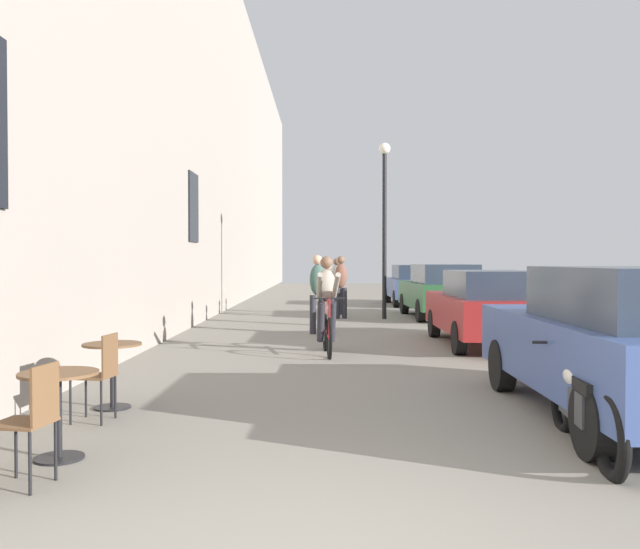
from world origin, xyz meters
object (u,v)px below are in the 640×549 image
Objects in this scene: pedestrian_far at (341,283)px; parked_car_nearest at (625,341)px; street_lamp at (384,207)px; parked_car_second at (487,307)px; cafe_table_mid at (112,361)px; parked_car_third at (441,290)px; cafe_chair_near_toward_street at (32,416)px; pedestrian_mid at (328,289)px; parked_car_fourth at (414,284)px; cafe_chair_mid_toward_street at (100,371)px; cyclist_on_bicycle at (327,307)px; cafe_table_near at (59,396)px; pedestrian_near at (317,289)px; pedestrian_furthest at (337,283)px; parked_motorcycle at (584,403)px.

pedestrian_far is 12.23m from parked_car_nearest.
parked_car_second is at bearing -76.19° from street_lamp.
parked_car_third is (5.65, 11.57, 0.27)m from cafe_table_mid.
pedestrian_mid is at bearing 79.59° from cafe_chair_near_toward_street.
parked_car_fourth is (2.80, 5.69, -0.23)m from pedestrian_far.
cafe_chair_mid_toward_street is 12.31m from pedestrian_far.
parked_car_fourth is (-0.05, 5.50, -0.03)m from parked_car_third.
cyclist_on_bicycle reaches higher than parked_car_fourth.
parked_car_second reaches higher than cafe_chair_near_toward_street.
cafe_table_near is 14.54m from parked_car_third.
parked_car_third is at bearing 67.82° from cafe_table_near.
parked_car_third is (0.26, 12.14, -0.02)m from parked_car_nearest.
cafe_table_near is 0.68m from cafe_chair_near_toward_street.
street_lamp reaches higher than cafe_table_near.
pedestrian_near is 1.03× the size of pedestrian_furthest.
pedestrian_far is (0.62, 3.92, 0.00)m from pedestrian_near.
street_lamp is at bearing -49.95° from pedestrian_furthest.
parked_car_nearest is 1.09× the size of parked_car_second.
pedestrian_mid is 3.94m from parked_car_third.
pedestrian_mid is 0.40× the size of parked_car_second.
cafe_table_mid is at bearing 173.96° from parked_car_nearest.
parked_car_fourth is (5.44, 18.96, 0.24)m from cafe_table_near.
cafe_table_near is 13.54m from pedestrian_far.
cyclist_on_bicycle reaches higher than cafe_table_mid.
cyclist_on_bicycle is 13.09m from parked_car_fourth.
pedestrian_near is at bearing 73.66° from cafe_table_mid.
parked_motorcycle is at bearing -94.63° from parked_car_third.
parked_car_fourth is (0.15, 11.64, 0.01)m from parked_car_second.
parked_car_second is (0.05, 6.00, -0.07)m from parked_car_nearest.
cafe_chair_near_toward_street is at bearing -100.41° from pedestrian_mid.
cafe_chair_mid_toward_street is 0.20× the size of parked_car_third.
cafe_table_near is at bearing -101.27° from pedestrian_far.
cafe_table_near is 0.42× the size of pedestrian_furthest.
parked_motorcycle is at bearing -82.20° from pedestrian_far.
cafe_table_mid is at bearing -104.57° from pedestrian_mid.
parked_car_second is at bearing -66.05° from pedestrian_far.
cafe_table_mid is 0.18× the size of parked_car_second.
parked_car_second is at bearing 44.90° from cafe_table_mid.
parked_motorcycle is at bearing 12.46° from cafe_chair_near_toward_street.
parked_car_nearest is (3.01, -4.95, 0.00)m from cyclist_on_bicycle.
street_lamp reaches higher than parked_car_third.
pedestrian_mid reaches higher than parked_car_nearest.
pedestrian_far is 0.36× the size of street_lamp.
cafe_chair_mid_toward_street is 18.53m from parked_car_fourth.
cafe_chair_mid_toward_street is at bearing -179.54° from parked_car_nearest.
cafe_table_near is 14.92m from pedestrian_furthest.
pedestrian_far reaches higher than pedestrian_near.
pedestrian_furthest is at bearing 80.14° from cafe_table_near.
parked_motorcycle is (4.42, 0.29, -0.12)m from cafe_table_near.
pedestrian_mid reaches higher than cafe_chair_near_toward_street.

